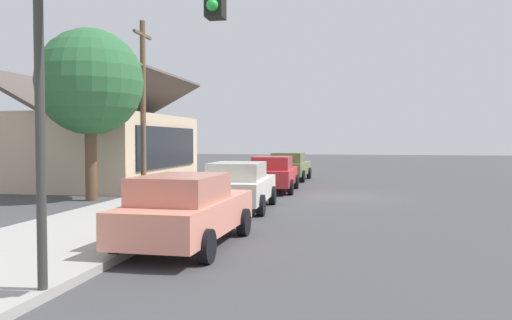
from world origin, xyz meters
TOP-DOWN VIEW (x-y plane):
  - ground_plane at (0.00, 0.00)m, footprint 120.00×120.00m
  - sidewalk_curb at (0.00, 5.60)m, footprint 60.00×4.20m
  - car_coral at (-10.83, 2.71)m, footprint 4.80×2.11m
  - car_ivory at (-4.72, 2.87)m, footprint 4.67×2.15m
  - car_cherry at (1.51, 2.66)m, footprint 4.69×2.10m
  - car_olive at (8.07, 2.71)m, footprint 4.55×2.24m
  - storefront_building at (3.27, 11.98)m, footprint 10.58×7.74m
  - shade_tree at (-3.22, 8.99)m, footprint 4.02×4.02m
  - traffic_light_main at (-14.81, 2.54)m, footprint 0.37×2.79m
  - utility_pole_wooden at (-0.03, 8.20)m, footprint 1.80×0.24m
  - fire_hydrant_red at (-2.60, 4.20)m, footprint 0.22×0.22m

SIDE VIEW (x-z plane):
  - ground_plane at x=0.00m, z-range 0.00..0.00m
  - sidewalk_curb at x=0.00m, z-range 0.00..0.16m
  - fire_hydrant_red at x=-2.60m, z-range 0.14..0.85m
  - car_cherry at x=1.51m, z-range 0.02..1.61m
  - car_coral at x=-10.83m, z-range 0.02..1.61m
  - car_olive at x=8.07m, z-range 0.02..1.61m
  - car_ivory at x=-4.72m, z-range 0.02..1.61m
  - storefront_building at x=3.27m, z-range -0.90..4.76m
  - traffic_light_main at x=-14.81m, z-range 0.89..6.09m
  - utility_pole_wooden at x=-0.03m, z-range 0.18..7.68m
  - shade_tree at x=-3.22m, z-range 1.23..7.76m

